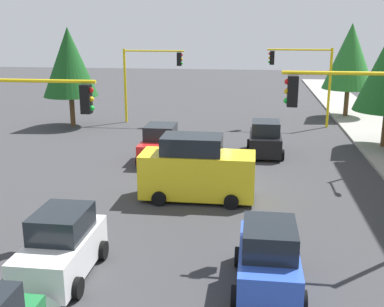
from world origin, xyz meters
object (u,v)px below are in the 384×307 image
object	(u,v)px
tree_opposite_side	(69,62)
car_red	(160,145)
traffic_signal_near_right	(22,124)
delivery_van_yellow	(197,170)
car_blue	(268,259)
car_black	(265,139)
tree_roadside_far	(350,56)
traffic_signal_near_left	(368,125)
traffic_signal_far_left	(305,71)
car_white	(62,247)
traffic_signal_far_right	(149,71)

from	to	relation	value
tree_opposite_side	car_red	world-z (taller)	tree_opposite_side
traffic_signal_near_right	delivery_van_yellow	distance (m)	7.34
car_blue	car_black	size ratio (longest dim) A/B	1.02
delivery_van_yellow	car_black	size ratio (longest dim) A/B	1.33
tree_roadside_far	delivery_van_yellow	world-z (taller)	tree_roadside_far
traffic_signal_near_left	traffic_signal_far_left	bearing A→B (deg)	-179.88
tree_roadside_far	car_white	size ratio (longest dim) A/B	2.02
traffic_signal_near_left	traffic_signal_far_right	world-z (taller)	traffic_signal_near_left
traffic_signal_near_right	car_blue	world-z (taller)	traffic_signal_near_right
car_red	traffic_signal_far_left	bearing A→B (deg)	140.46
traffic_signal_near_right	tree_opposite_side	xyz separation A→B (m)	(-18.00, -5.32, 0.71)
tree_opposite_side	car_black	world-z (taller)	tree_opposite_side
tree_opposite_side	tree_roadside_far	size ratio (longest dim) A/B	0.96
traffic_signal_near_right	car_black	xyz separation A→B (m)	(-11.73, 8.57, -3.05)
traffic_signal_near_left	tree_roadside_far	world-z (taller)	tree_roadside_far
traffic_signal_near_left	car_white	bearing A→B (deg)	-72.11
traffic_signal_near_left	car_white	xyz separation A→B (m)	(2.92, -9.05, -3.30)
car_blue	car_white	bearing A→B (deg)	-89.62
car_white	car_black	world-z (taller)	same
traffic_signal_far_left	delivery_van_yellow	bearing A→B (deg)	-20.00
traffic_signal_far_right	traffic_signal_near_left	bearing A→B (deg)	29.71
traffic_signal_near_right	car_black	size ratio (longest dim) A/B	1.54
traffic_signal_far_right	tree_roadside_far	world-z (taller)	tree_roadside_far
traffic_signal_near_right	delivery_van_yellow	world-z (taller)	traffic_signal_near_right
delivery_van_yellow	car_black	bearing A→B (deg)	158.69
car_blue	tree_roadside_far	bearing A→B (deg)	165.85
traffic_signal_near_left	traffic_signal_far_left	distance (m)	20.00
car_blue	traffic_signal_near_left	bearing A→B (deg)	133.69
tree_roadside_far	traffic_signal_far_left	bearing A→B (deg)	-43.55
traffic_signal_near_left	car_white	size ratio (longest dim) A/B	1.62
car_red	delivery_van_yellow	bearing A→B (deg)	25.31
tree_roadside_far	car_blue	world-z (taller)	tree_roadside_far
traffic_signal_near_left	traffic_signal_far_left	xyz separation A→B (m)	(-20.00, -0.04, -0.18)
tree_roadside_far	delivery_van_yellow	xyz separation A→B (m)	(20.00, -9.63, -3.56)
car_blue	car_black	world-z (taller)	same
traffic_signal_far_left	car_red	world-z (taller)	traffic_signal_far_left
tree_opposite_side	traffic_signal_far_left	bearing A→B (deg)	96.83
traffic_signal_far_right	delivery_van_yellow	world-z (taller)	traffic_signal_far_right
traffic_signal_near_left	traffic_signal_near_right	xyz separation A→B (m)	(0.00, -11.42, -0.25)
traffic_signal_near_left	car_white	distance (m)	10.07
car_blue	car_black	distance (m)	14.62
car_black	car_red	bearing A→B (deg)	-70.27
tree_opposite_side	car_blue	size ratio (longest dim) A/B	1.94
tree_roadside_far	car_red	xyz separation A→B (m)	(14.31, -12.32, -3.95)
traffic_signal_far_right	traffic_signal_far_left	xyz separation A→B (m)	(0.00, 11.37, 0.10)
car_blue	car_white	world-z (taller)	same
traffic_signal_near_left	tree_roadside_far	bearing A→B (deg)	171.09
traffic_signal_far_right	tree_opposite_side	bearing A→B (deg)	-69.42
delivery_van_yellow	car_white	world-z (taller)	delivery_van_yellow
car_blue	tree_opposite_side	bearing A→B (deg)	-146.69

